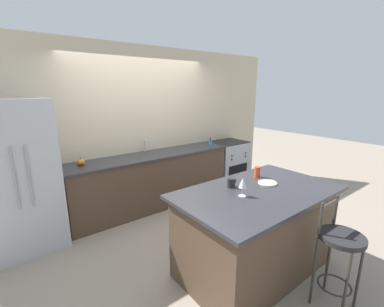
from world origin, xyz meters
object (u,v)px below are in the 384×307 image
(oven_range, at_px, (227,163))
(dinner_plate, at_px, (268,183))
(coffee_mug, at_px, (231,183))
(pumpkin_decoration, at_px, (81,162))
(bar_stool_near, at_px, (339,249))
(wine_glass, at_px, (243,183))
(tumbler_cup, at_px, (257,172))
(soap_bottle, at_px, (210,143))
(refrigerator, at_px, (20,177))

(oven_range, xyz_separation_m, dinner_plate, (-1.47, -2.07, 0.50))
(coffee_mug, height_order, pumpkin_decoration, coffee_mug)
(bar_stool_near, height_order, wine_glass, wine_glass)
(oven_range, distance_m, tumbler_cup, 2.38)
(bar_stool_near, xyz_separation_m, coffee_mug, (-0.33, 1.04, 0.40))
(pumpkin_decoration, bearing_deg, coffee_mug, -61.34)
(bar_stool_near, xyz_separation_m, soap_bottle, (0.86, 2.73, 0.41))
(bar_stool_near, height_order, soap_bottle, soap_bottle)
(soap_bottle, bearing_deg, refrigerator, 177.47)
(coffee_mug, bearing_deg, bar_stool_near, -72.42)
(bar_stool_near, relative_size, soap_bottle, 5.66)
(wine_glass, xyz_separation_m, coffee_mug, (0.09, 0.24, -0.08))
(soap_bottle, bearing_deg, bar_stool_near, -107.56)
(refrigerator, bearing_deg, bar_stool_near, -53.26)
(pumpkin_decoration, bearing_deg, soap_bottle, -6.41)
(wine_glass, distance_m, pumpkin_decoration, 2.40)
(oven_range, bearing_deg, wine_glass, -132.59)
(refrigerator, relative_size, bar_stool_near, 1.82)
(wine_glass, distance_m, tumbler_cup, 0.65)
(dinner_plate, xyz_separation_m, pumpkin_decoration, (-1.47, 2.12, 0.02))
(dinner_plate, bearing_deg, oven_range, 54.74)
(bar_stool_near, height_order, tumbler_cup, tumbler_cup)
(dinner_plate, height_order, coffee_mug, coffee_mug)
(oven_range, relative_size, wine_glass, 4.80)
(oven_range, distance_m, dinner_plate, 2.59)
(tumbler_cup, distance_m, soap_bottle, 1.80)
(tumbler_cup, height_order, pumpkin_decoration, tumbler_cup)
(tumbler_cup, bearing_deg, coffee_mug, -175.40)
(dinner_plate, height_order, tumbler_cup, tumbler_cup)
(soap_bottle, bearing_deg, dinner_plate, -112.79)
(refrigerator, height_order, bar_stool_near, refrigerator)
(refrigerator, xyz_separation_m, tumbler_cup, (2.30, -1.79, 0.07))
(oven_range, xyz_separation_m, wine_glass, (-1.96, -2.14, 0.62))
(wine_glass, bearing_deg, oven_range, 47.41)
(oven_range, height_order, wine_glass, wine_glass)
(oven_range, xyz_separation_m, bar_stool_near, (-1.54, -2.93, 0.14))
(wine_glass, relative_size, soap_bottle, 1.05)
(dinner_plate, distance_m, pumpkin_decoration, 2.58)
(dinner_plate, bearing_deg, wine_glass, -172.87)
(tumbler_cup, bearing_deg, pumpkin_decoration, 129.17)
(refrigerator, distance_m, tumbler_cup, 2.91)
(dinner_plate, distance_m, coffee_mug, 0.44)
(coffee_mug, xyz_separation_m, tumbler_cup, (0.49, 0.04, 0.01))
(coffee_mug, distance_m, tumbler_cup, 0.49)
(refrigerator, relative_size, tumbler_cup, 14.40)
(coffee_mug, bearing_deg, soap_bottle, 54.87)
(refrigerator, relative_size, coffee_mug, 15.52)
(wine_glass, relative_size, tumbler_cup, 1.46)
(coffee_mug, height_order, soap_bottle, soap_bottle)
(bar_stool_near, relative_size, pumpkin_decoration, 8.69)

